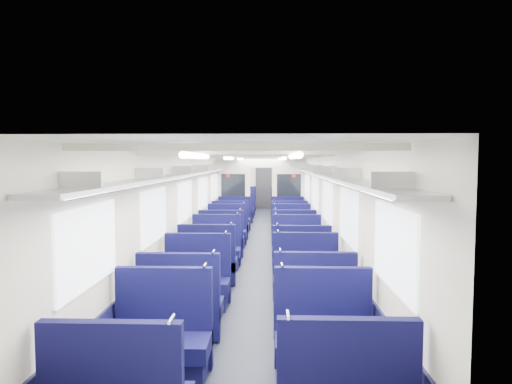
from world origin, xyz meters
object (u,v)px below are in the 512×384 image
Objects in this scene: seat_8 at (208,265)px; seat_27 at (283,204)px; seat_11 at (297,252)px; seat_20 at (239,213)px; seat_14 at (227,233)px; seat_23 at (284,210)px; seat_10 at (216,251)px; seat_24 at (243,206)px; seat_26 at (244,204)px; seat_16 at (231,227)px; end_door at (264,187)px; seat_15 at (291,233)px; seat_18 at (234,221)px; seat_12 at (222,242)px; seat_22 at (241,210)px; seat_19 at (288,221)px; seat_3 at (324,343)px; seat_6 at (197,284)px; seat_9 at (301,267)px; seat_21 at (285,213)px; seat_13 at (294,241)px; bulkhead at (261,192)px; seat_7 at (306,282)px; seat_2 at (162,343)px; seat_4 at (181,310)px; seat_25 at (283,207)px; seat_17 at (289,227)px; seat_5 at (314,309)px.

seat_8 is 1.00× the size of seat_27.
seat_11 is 1.00× the size of seat_20.
seat_23 is at bearing 73.49° from seat_14.
seat_24 is (0.00, 9.01, 0.00)m from seat_10.
seat_26 is at bearing 90.00° from seat_14.
seat_16 is 6.84m from seat_27.
end_door is 9.18m from seat_15.
seat_12 is at bearing -90.00° from seat_18.
seat_19 is at bearing -61.45° from seat_22.
seat_3 is at bearing -83.01° from seat_24.
seat_9 is at bearing 34.71° from seat_6.
seat_13 is at bearing -90.00° from seat_21.
seat_10 is at bearing -99.60° from bulkhead.
seat_9 is 1.00× the size of seat_23.
seat_7 is at bearing 4.44° from seat_6.
seat_2 and seat_12 have the same top height.
seat_4 is at bearing -90.00° from seat_20.
seat_2 and seat_6 have the same top height.
seat_11 and seat_21 have the same top height.
bulkhead is at bearing 77.79° from seat_12.
seat_25 is (1.66, 1.23, 0.00)m from seat_22.
seat_7 is 11.41m from seat_24.
end_door is 1.77× the size of seat_13.
seat_8 is at bearing -90.00° from seat_16.
bulkhead is 4.21m from seat_25.
seat_4 is 13.70m from seat_27.
seat_25 is (1.66, 11.35, 0.00)m from seat_6.
seat_22 is at bearing 90.00° from seat_2.
seat_20 is (-0.83, 1.82, -0.89)m from bulkhead.
seat_26 is (-1.66, 5.47, 0.00)m from seat_19.
seat_4 is 1.00× the size of seat_17.
seat_20 is (-1.66, 6.71, 0.00)m from seat_11.
bulkhead is at bearing 119.35° from seat_17.
seat_14 is 1.00× the size of seat_26.
seat_20 is at bearing 116.73° from seat_17.
bulkhead is 2.48× the size of seat_19.
seat_21 is (1.66, 9.12, 0.00)m from seat_6.
seat_13 is at bearing -77.47° from bulkhead.
seat_27 is at bearing 81.57° from seat_8.
seat_27 is at bearing 82.38° from seat_6.
seat_17 is at bearing -63.27° from seat_20.
seat_3 is 1.00× the size of seat_17.
seat_17 is 1.00× the size of seat_23.
seat_26 is at bearing 90.00° from seat_20.
seat_5 and seat_22 have the same top height.
end_door is at bearing 108.32° from seat_25.
seat_10 is at bearing -90.00° from seat_20.
seat_2 is 1.00× the size of seat_22.
seat_10 is at bearing 115.51° from seat_5.
seat_18 is (0.00, 9.23, 0.00)m from seat_2.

